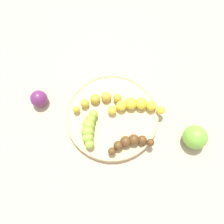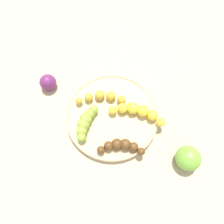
% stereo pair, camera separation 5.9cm
% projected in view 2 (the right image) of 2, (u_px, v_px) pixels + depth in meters
% --- Properties ---
extents(ground_plane, '(2.40, 2.40, 0.00)m').
position_uv_depth(ground_plane, '(112.00, 117.00, 0.63)').
color(ground_plane, tan).
extents(fruit_bowl, '(0.28, 0.28, 0.02)m').
position_uv_depth(fruit_bowl, '(112.00, 115.00, 0.62)').
color(fruit_bowl, '#D1B784').
rests_on(fruit_bowl, ground_plane).
extents(banana_spotted, '(0.17, 0.08, 0.03)m').
position_uv_depth(banana_spotted, '(105.00, 98.00, 0.61)').
color(banana_spotted, gold).
rests_on(banana_spotted, fruit_bowl).
extents(banana_green, '(0.04, 0.12, 0.04)m').
position_uv_depth(banana_green, '(85.00, 122.00, 0.58)').
color(banana_green, '#8CAD38').
rests_on(banana_green, fruit_bowl).
extents(banana_overripe, '(0.13, 0.06, 0.03)m').
position_uv_depth(banana_overripe, '(121.00, 146.00, 0.56)').
color(banana_overripe, '#593819').
rests_on(banana_overripe, fruit_bowl).
extents(banana_yellow, '(0.17, 0.06, 0.04)m').
position_uv_depth(banana_yellow, '(138.00, 111.00, 0.59)').
color(banana_yellow, yellow).
rests_on(banana_yellow, fruit_bowl).
extents(apple_green, '(0.07, 0.07, 0.07)m').
position_uv_depth(apple_green, '(188.00, 158.00, 0.55)').
color(apple_green, '#72B238').
rests_on(apple_green, ground_plane).
extents(plum_purple, '(0.05, 0.05, 0.05)m').
position_uv_depth(plum_purple, '(48.00, 82.00, 0.64)').
color(plum_purple, '#662659').
rests_on(plum_purple, ground_plane).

